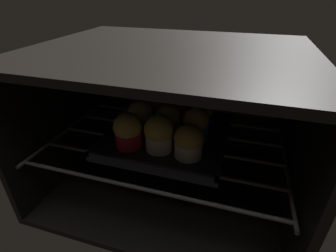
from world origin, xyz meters
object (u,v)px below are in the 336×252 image
Objects in this scene: muffin_row1_col0 at (140,117)px; muffin_row2_col0 at (152,106)px; muffin_row0_col1 at (160,133)px; muffin_row0_col2 at (189,142)px; muffin_row2_col1 at (176,109)px; muffin_row0_col0 at (128,130)px; muffin_row2_col2 at (202,112)px; baking_tray at (168,136)px; muffin_row1_col2 at (196,124)px; muffin_row1_col1 at (167,120)px.

muffin_row2_col0 is at bearing 87.17° from muffin_row1_col0.
muffin_row0_col1 reaches higher than muffin_row1_col0.
muffin_row0_col2 is 15.17cm from muffin_row2_col1.
muffin_row2_col2 is at bearing 45.71° from muffin_row0_col0.
muffin_row0_col0 is (-6.97, -7.27, 4.38)cm from baking_tray.
muffin_row1_col0 is at bearing -178.21° from baking_tray.
muffin_row0_col2 is 7.23cm from muffin_row1_col2.
muffin_row2_col0 is (-6.37, 6.66, -0.19)cm from muffin_row1_col1.
muffin_row0_col0 is 1.00× the size of muffin_row2_col2.
muffin_row1_col2 reaches higher than muffin_row1_col0.
muffin_row2_col0 is 0.93× the size of muffin_row2_col2.
muffin_row0_col1 is 6.76cm from muffin_row1_col1.
muffin_row0_col1 is at bearing -116.58° from muffin_row2_col2.
muffin_row2_col2 is at bearing 0.90° from muffin_row2_col0.
muffin_row1_col2 reaches higher than muffin_row2_col0.
baking_tray is 10.49cm from muffin_row0_col2.
muffin_row2_col2 is (13.93, 7.25, -0.21)cm from muffin_row1_col0.
baking_tray is 8.20cm from muffin_row1_col0.
muffin_row1_col2 reaches higher than muffin_row2_col1.
muffin_row1_col1 is 0.97× the size of muffin_row2_col1.
muffin_row0_col0 reaches higher than muffin_row2_col0.
muffin_row1_col1 is at bearing 3.18° from muffin_row1_col0.
baking_tray is 3.50× the size of muffin_row0_col0.
muffin_row1_col1 is 6.47cm from muffin_row2_col1.
muffin_row2_col2 reaches higher than baking_tray.
muffin_row0_col1 is 1.16× the size of muffin_row2_col0.
muffin_row2_col0 is (-6.76, 13.40, -0.53)cm from muffin_row0_col1.
muffin_row0_col2 is (6.67, -7.10, 3.89)cm from baking_tray.
muffin_row0_col1 reaches higher than muffin_row0_col0.
muffin_row1_col1 is 0.92× the size of muffin_row1_col2.
baking_tray is at bearing -179.02° from muffin_row1_col2.
muffin_row1_col2 is (-0.01, 7.22, 0.49)cm from muffin_row0_col2.
muffin_row1_col1 is at bearing -93.81° from muffin_row2_col1.
muffin_row1_col1 reaches higher than muffin_row0_col2.
muffin_row2_col0 is (-6.61, 6.82, 4.02)cm from baking_tray.
muffin_row2_col2 reaches higher than muffin_row1_col1.
muffin_row0_col1 reaches higher than muffin_row2_col0.
muffin_row1_col2 is 14.86cm from muffin_row2_col0.
muffin_row0_col0 is 14.09cm from muffin_row2_col0.
muffin_row0_col0 and muffin_row1_col0 have the same top height.
muffin_row2_col0 is at bearing 116.77° from muffin_row0_col1.
muffin_row0_col1 is 1.08× the size of muffin_row2_col2.
muffin_row2_col0 reaches higher than muffin_row0_col2.
muffin_row1_col0 is 1.01× the size of muffin_row1_col1.
baking_tray is 7.84cm from muffin_row2_col1.
muffin_row1_col0 is (0.02, 7.05, -0.03)cm from muffin_row0_col0.
muffin_row2_col0 is at bearing 133.72° from muffin_row1_col1.
muffin_row2_col1 is at bearing 89.84° from muffin_row0_col1.
muffin_row0_col2 is 0.91× the size of muffin_row2_col2.
muffin_row1_col0 and muffin_row1_col1 have the same top height.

